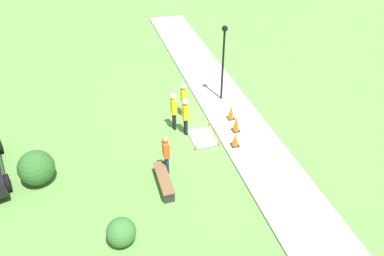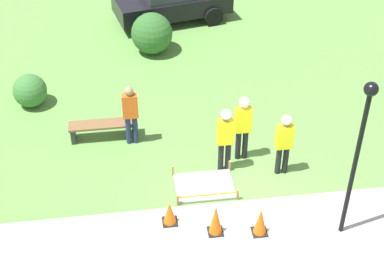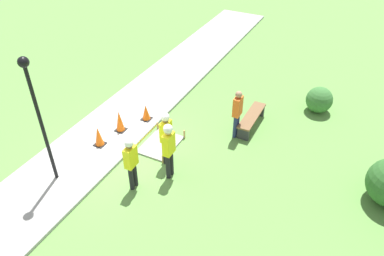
# 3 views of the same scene
# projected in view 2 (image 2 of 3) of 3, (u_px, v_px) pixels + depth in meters

# --- Properties ---
(ground_plane) EXTENTS (60.00, 60.00, 0.00)m
(ground_plane) POSITION_uv_depth(u_px,v_px,m) (248.00, 203.00, 13.82)
(ground_plane) COLOR #5B8E42
(sidewalk) EXTENTS (28.00, 2.51, 0.10)m
(sidewalk) POSITION_uv_depth(u_px,v_px,m) (260.00, 241.00, 12.79)
(sidewalk) COLOR #9E9E99
(sidewalk) RESTS_ON ground_plane
(wet_concrete_patch) EXTENTS (1.47, 1.10, 0.31)m
(wet_concrete_patch) POSITION_uv_depth(u_px,v_px,m) (204.00, 186.00, 14.24)
(wet_concrete_patch) COLOR gray
(wet_concrete_patch) RESTS_ON ground_plane
(traffic_cone_near_patch) EXTENTS (0.34, 0.34, 0.58)m
(traffic_cone_near_patch) POSITION_uv_depth(u_px,v_px,m) (170.00, 213.00, 13.02)
(traffic_cone_near_patch) COLOR black
(traffic_cone_near_patch) RESTS_ON sidewalk
(traffic_cone_far_patch) EXTENTS (0.34, 0.34, 0.77)m
(traffic_cone_far_patch) POSITION_uv_depth(u_px,v_px,m) (216.00, 220.00, 12.72)
(traffic_cone_far_patch) COLOR black
(traffic_cone_far_patch) RESTS_ON sidewalk
(traffic_cone_sidewalk_edge) EXTENTS (0.34, 0.34, 0.68)m
(traffic_cone_sidewalk_edge) POSITION_uv_depth(u_px,v_px,m) (260.00, 221.00, 12.74)
(traffic_cone_sidewalk_edge) COLOR black
(traffic_cone_sidewalk_edge) RESTS_ON sidewalk
(park_bench) EXTENTS (1.82, 0.44, 0.48)m
(park_bench) POSITION_uv_depth(u_px,v_px,m) (103.00, 128.00, 15.63)
(park_bench) COLOR #2D2D33
(park_bench) RESTS_ON ground_plane
(worker_supervisor) EXTENTS (0.40, 0.27, 1.86)m
(worker_supervisor) POSITION_uv_depth(u_px,v_px,m) (243.00, 122.00, 14.49)
(worker_supervisor) COLOR black
(worker_supervisor) RESTS_ON ground_plane
(worker_assistant) EXTENTS (0.40, 0.26, 1.81)m
(worker_assistant) POSITION_uv_depth(u_px,v_px,m) (225.00, 135.00, 14.15)
(worker_assistant) COLOR black
(worker_assistant) RESTS_ON ground_plane
(worker_trainee) EXTENTS (0.40, 0.25, 1.73)m
(worker_trainee) POSITION_uv_depth(u_px,v_px,m) (284.00, 140.00, 14.09)
(worker_trainee) COLOR black
(worker_trainee) RESTS_ON ground_plane
(bystander_in_orange_shirt) EXTENTS (0.40, 0.23, 1.74)m
(bystander_in_orange_shirt) POSITION_uv_depth(u_px,v_px,m) (130.00, 112.00, 15.09)
(bystander_in_orange_shirt) COLOR navy
(bystander_in_orange_shirt) RESTS_ON ground_plane
(lamppost_near) EXTENTS (0.28, 0.28, 3.85)m
(lamppost_near) POSITION_uv_depth(u_px,v_px,m) (360.00, 140.00, 11.48)
(lamppost_near) COLOR black
(lamppost_near) RESTS_ON sidewalk
(parked_car_black) EXTENTS (4.34, 2.65, 1.52)m
(parked_car_black) POSITION_uv_depth(u_px,v_px,m) (172.00, 0.00, 21.03)
(parked_car_black) COLOR black
(parked_car_black) RESTS_ON ground_plane
(shrub_rounded_near) EXTENTS (1.36, 1.36, 1.36)m
(shrub_rounded_near) POSITION_uv_depth(u_px,v_px,m) (152.00, 33.00, 19.19)
(shrub_rounded_near) COLOR #2D6028
(shrub_rounded_near) RESTS_ON ground_plane
(shrub_rounded_mid) EXTENTS (0.97, 0.97, 0.97)m
(shrub_rounded_mid) POSITION_uv_depth(u_px,v_px,m) (30.00, 91.00, 16.81)
(shrub_rounded_mid) COLOR #387033
(shrub_rounded_mid) RESTS_ON ground_plane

